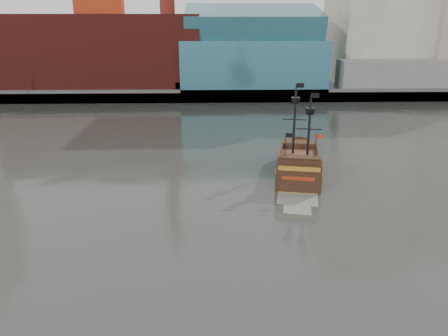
{
  "coord_description": "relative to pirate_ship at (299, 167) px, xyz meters",
  "views": [
    {
      "loc": [
        1.0,
        -25.73,
        15.96
      ],
      "look_at": [
        2.1,
        9.33,
        4.0
      ],
      "focal_mm": 35.0,
      "sensor_mm": 36.0,
      "label": 1
    }
  ],
  "objects": [
    {
      "name": "pirate_ship",
      "position": [
        0.0,
        0.0,
        0.0
      ],
      "size": [
        6.78,
        14.39,
        10.37
      ],
      "rotation": [
        0.0,
        0.0,
        -0.2
      ],
      "color": "black",
      "rests_on": "ground"
    },
    {
      "name": "seawall",
      "position": [
        -10.44,
        44.03,
        0.36
      ],
      "size": [
        220.0,
        1.0,
        2.6
      ],
      "primitive_type": "cube",
      "color": "#4C4C49",
      "rests_on": "ground"
    },
    {
      "name": "ground",
      "position": [
        -10.44,
        -18.47,
        -0.94
      ],
      "size": [
        400.0,
        400.0,
        0.0
      ],
      "primitive_type": "plane",
      "color": "#242621",
      "rests_on": "ground"
    },
    {
      "name": "promenade_far",
      "position": [
        -10.44,
        73.53,
        0.06
      ],
      "size": [
        220.0,
        60.0,
        2.0
      ],
      "primitive_type": "cube",
      "color": "slate",
      "rests_on": "ground"
    }
  ]
}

